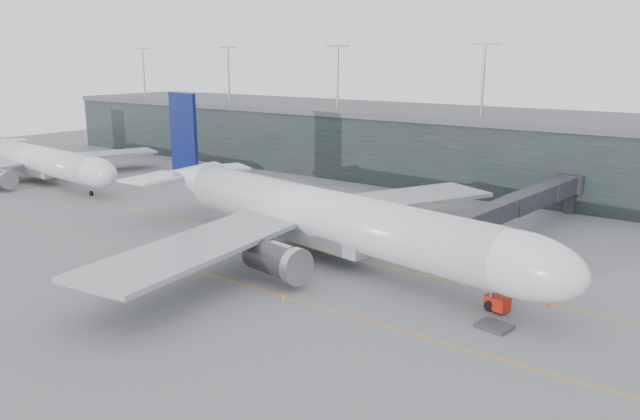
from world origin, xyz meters
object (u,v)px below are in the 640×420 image
Objects in this scene: main_aircraft at (323,216)px; second_aircraft at (38,160)px; jet_bridge at (531,198)px; gse_cart at (497,303)px.

second_aircraft is (-81.70, 5.68, -0.98)m from main_aircraft.
main_aircraft reaches higher than jet_bridge.
main_aircraft is 26.73m from gse_cart.
main_aircraft is at bearing -173.24° from gse_cart.
second_aircraft is 22.17× the size of gse_cart.
main_aircraft reaches higher than second_aircraft.
gse_cart is (26.03, -3.57, -4.94)m from main_aircraft.
jet_bridge is 16.30× the size of gse_cart.
main_aircraft reaches higher than gse_cart.
second_aircraft is at bearing -174.97° from main_aircraft.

